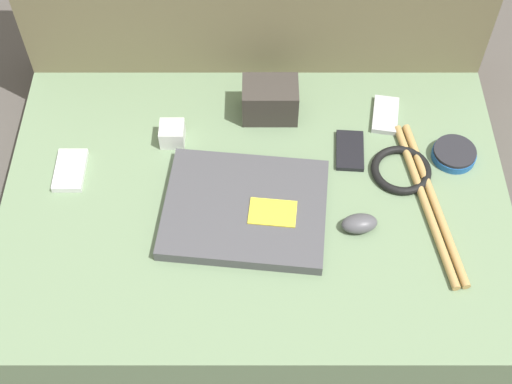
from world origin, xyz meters
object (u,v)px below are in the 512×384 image
at_px(camera_pouch, 270,100).
at_px(charger_brick, 173,134).
at_px(speaker_puck, 454,154).
at_px(phone_silver, 70,170).
at_px(phone_small, 350,151).
at_px(laptop, 245,209).
at_px(computer_mouse, 359,224).
at_px(phone_black, 386,115).

bearing_deg(camera_pouch, charger_brick, -159.36).
height_order(speaker_puck, phone_silver, speaker_puck).
bearing_deg(charger_brick, speaker_puck, -4.45).
xyz_separation_m(phone_silver, phone_small, (0.57, 0.05, -0.00)).
bearing_deg(laptop, speaker_puck, 23.79).
relative_size(speaker_puck, charger_brick, 1.77).
height_order(laptop, phone_small, laptop).
xyz_separation_m(computer_mouse, charger_brick, (-0.37, 0.22, 0.01)).
height_order(phone_silver, camera_pouch, camera_pouch).
relative_size(phone_black, charger_brick, 2.12).
relative_size(camera_pouch, charger_brick, 2.30).
relative_size(phone_silver, camera_pouch, 0.87).
xyz_separation_m(speaker_puck, phone_silver, (-0.78, -0.04, -0.00)).
distance_m(phone_small, charger_brick, 0.37).
bearing_deg(laptop, phone_small, 41.09).
height_order(computer_mouse, charger_brick, charger_brick).
distance_m(computer_mouse, speaker_puck, 0.27).
height_order(phone_small, camera_pouch, camera_pouch).
height_order(laptop, computer_mouse, computer_mouse).
xyz_separation_m(phone_silver, charger_brick, (0.20, 0.08, 0.01)).
bearing_deg(phone_black, phone_silver, -157.43).
height_order(laptop, camera_pouch, camera_pouch).
xyz_separation_m(computer_mouse, camera_pouch, (-0.17, 0.29, 0.03)).
bearing_deg(phone_black, camera_pouch, -172.82).
height_order(phone_silver, phone_small, phone_silver).
relative_size(speaker_puck, camera_pouch, 0.77).
height_order(laptop, phone_silver, laptop).
relative_size(computer_mouse, camera_pouch, 0.63).
bearing_deg(computer_mouse, charger_brick, 141.95).
relative_size(phone_black, phone_small, 1.03).
relative_size(computer_mouse, charger_brick, 1.46).
distance_m(laptop, phone_small, 0.26).
distance_m(computer_mouse, charger_brick, 0.43).
bearing_deg(phone_black, speaker_puck, -31.28).
relative_size(laptop, phone_silver, 3.30).
xyz_separation_m(speaker_puck, camera_pouch, (-0.38, 0.12, 0.03)).
xyz_separation_m(phone_small, charger_brick, (-0.37, 0.03, 0.02)).
bearing_deg(camera_pouch, phone_small, -33.33).
distance_m(laptop, speaker_puck, 0.45).
distance_m(computer_mouse, phone_silver, 0.59).
bearing_deg(phone_small, computer_mouse, -85.26).
relative_size(computer_mouse, phone_small, 0.71).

